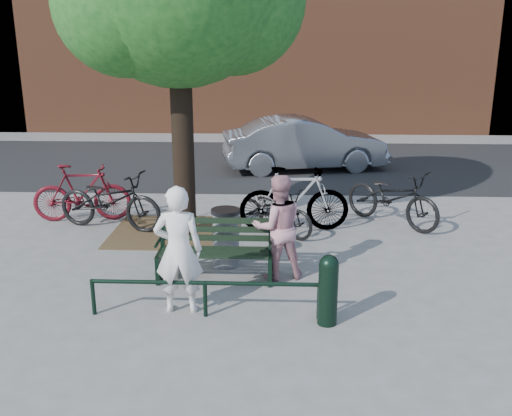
{
  "coord_description": "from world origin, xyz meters",
  "views": [
    {
      "loc": [
        0.95,
        -8.04,
        3.55
      ],
      "look_at": [
        0.58,
        1.0,
        0.86
      ],
      "focal_mm": 40.0,
      "sensor_mm": 36.0,
      "label": 1
    }
  ],
  "objects_px": {
    "bollard": "(328,287)",
    "bicycle_c": "(275,210)",
    "person_left": "(178,250)",
    "litter_bin": "(226,237)",
    "parked_car": "(305,144)",
    "person_right": "(278,227)",
    "park_bench": "(215,249)"
  },
  "relations": [
    {
      "from": "bicycle_c",
      "to": "parked_car",
      "type": "relative_size",
      "value": 0.39
    },
    {
      "from": "litter_bin",
      "to": "parked_car",
      "type": "xyz_separation_m",
      "value": [
        1.56,
        7.14,
        0.26
      ]
    },
    {
      "from": "person_left",
      "to": "litter_bin",
      "type": "height_order",
      "value": "person_left"
    },
    {
      "from": "litter_bin",
      "to": "person_left",
      "type": "bearing_deg",
      "value": -105.94
    },
    {
      "from": "bicycle_c",
      "to": "bollard",
      "type": "bearing_deg",
      "value": -130.87
    },
    {
      "from": "person_right",
      "to": "park_bench",
      "type": "bearing_deg",
      "value": -9.78
    },
    {
      "from": "person_left",
      "to": "bollard",
      "type": "bearing_deg",
      "value": 168.42
    },
    {
      "from": "person_right",
      "to": "parked_car",
      "type": "height_order",
      "value": "person_right"
    },
    {
      "from": "litter_bin",
      "to": "bicycle_c",
      "type": "xyz_separation_m",
      "value": [
        0.77,
        1.6,
        -0.02
      ]
    },
    {
      "from": "park_bench",
      "to": "litter_bin",
      "type": "distance_m",
      "value": 0.53
    },
    {
      "from": "person_left",
      "to": "bollard",
      "type": "distance_m",
      "value": 2.01
    },
    {
      "from": "person_right",
      "to": "litter_bin",
      "type": "xyz_separation_m",
      "value": [
        -0.84,
        0.45,
        -0.33
      ]
    },
    {
      "from": "person_left",
      "to": "person_right",
      "type": "height_order",
      "value": "person_left"
    },
    {
      "from": "person_right",
      "to": "bicycle_c",
      "type": "bearing_deg",
      "value": -102.31
    },
    {
      "from": "bollard",
      "to": "litter_bin",
      "type": "bearing_deg",
      "value": 127.49
    },
    {
      "from": "bollard",
      "to": "parked_car",
      "type": "height_order",
      "value": "parked_car"
    },
    {
      "from": "litter_bin",
      "to": "parked_car",
      "type": "relative_size",
      "value": 0.21
    },
    {
      "from": "bicycle_c",
      "to": "person_left",
      "type": "bearing_deg",
      "value": -163.22
    },
    {
      "from": "park_bench",
      "to": "person_left",
      "type": "relative_size",
      "value": 0.99
    },
    {
      "from": "bollard",
      "to": "bicycle_c",
      "type": "distance_m",
      "value": 3.61
    },
    {
      "from": "park_bench",
      "to": "person_left",
      "type": "height_order",
      "value": "person_left"
    },
    {
      "from": "litter_bin",
      "to": "bollard",
      "type": "bearing_deg",
      "value": -52.51
    },
    {
      "from": "bollard",
      "to": "bicycle_c",
      "type": "height_order",
      "value": "bollard"
    },
    {
      "from": "litter_bin",
      "to": "parked_car",
      "type": "bearing_deg",
      "value": 77.7
    },
    {
      "from": "park_bench",
      "to": "litter_bin",
      "type": "height_order",
      "value": "park_bench"
    },
    {
      "from": "bollard",
      "to": "bicycle_c",
      "type": "xyz_separation_m",
      "value": [
        -0.71,
        3.54,
        -0.05
      ]
    },
    {
      "from": "person_left",
      "to": "bicycle_c",
      "type": "distance_m",
      "value": 3.51
    },
    {
      "from": "bollard",
      "to": "bicycle_c",
      "type": "bearing_deg",
      "value": 101.39
    },
    {
      "from": "person_right",
      "to": "litter_bin",
      "type": "height_order",
      "value": "person_right"
    },
    {
      "from": "litter_bin",
      "to": "parked_car",
      "type": "distance_m",
      "value": 7.31
    },
    {
      "from": "bicycle_c",
      "to": "parked_car",
      "type": "bearing_deg",
      "value": 29.68
    },
    {
      "from": "bollard",
      "to": "parked_car",
      "type": "bearing_deg",
      "value": 89.55
    }
  ]
}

